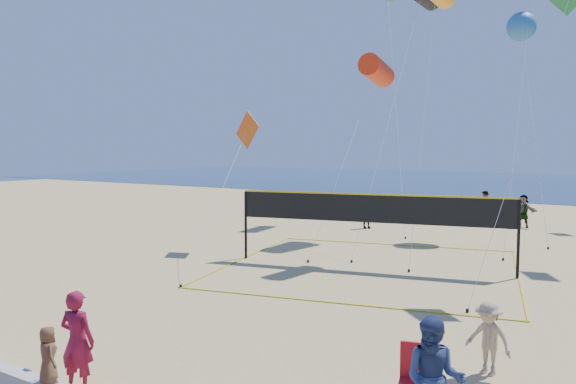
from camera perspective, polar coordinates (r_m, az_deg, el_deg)
The scene contains 14 objects.
ground at distance 11.17m, azimuth -4.51°, elevation -18.12°, with size 120.00×120.00×0.00m, color tan.
ocean at distance 70.64m, azimuth 27.15°, elevation 0.67°, with size 140.00×50.00×0.03m, color navy.
woman at distance 10.86m, azimuth -20.62°, elevation -13.99°, with size 0.66×0.43×1.81m, color maroon.
toddler at distance 9.93m, azimuth -23.21°, elevation -14.95°, with size 0.44×0.29×0.90m, color brown.
bystander_a at distance 8.88m, azimuth 14.63°, elevation -17.99°, with size 0.90×0.70×1.85m, color navy.
bystander_b at distance 11.60m, azimuth 19.70°, elevation -13.81°, with size 0.91×0.52×1.41m, color tan.
far_person_0 at distance 29.82m, azimuth 7.97°, elevation -2.16°, with size 0.93×0.39×1.59m, color gray.
far_person_1 at distance 32.43m, azimuth 22.77°, elevation -1.79°, with size 1.62×0.52×1.75m, color gray.
far_person_3 at distance 34.78m, azimuth 19.43°, elevation -1.31°, with size 0.83×0.65×1.71m, color gray.
camp_chair at distance 9.74m, azimuth 13.11°, elevation -17.66°, with size 0.74×0.86×1.25m.
volleyball_net at distance 20.11m, azimuth 8.44°, elevation -2.47°, with size 11.80×11.68×2.66m.
kite_0 at distance 27.15m, azimuth 8.99°, elevation 12.07°, with size 1.26×8.22×8.53m.
kite_3 at distance 23.44m, azimuth -4.41°, elevation 5.69°, with size 3.16×6.95×5.81m.
kite_7 at distance 30.21m, azimuth 22.64°, elevation 15.25°, with size 2.87×4.56×10.74m.
Camera 1 is at (6.18, -8.24, 4.33)m, focal length 35.00 mm.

